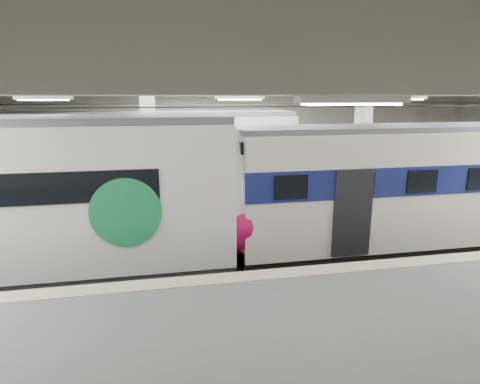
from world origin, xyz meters
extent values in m
cube|color=black|center=(0.00, 0.00, -0.05)|extent=(36.00, 24.00, 0.10)
cube|color=silver|center=(0.00, 0.00, 5.55)|extent=(36.00, 24.00, 0.20)
cube|color=beige|center=(0.00, 10.00, 2.75)|extent=(30.00, 0.10, 5.50)
cube|color=tan|center=(0.00, -3.25, 1.11)|extent=(30.00, 0.50, 0.02)
cube|color=beige|center=(-3.00, 3.00, 2.75)|extent=(0.50, 0.50, 5.50)
cube|color=beige|center=(5.00, 3.00, 2.75)|extent=(0.50, 0.50, 5.50)
cube|color=beige|center=(0.00, 0.00, 5.25)|extent=(30.00, 18.00, 0.50)
cube|color=#59544C|center=(0.00, 0.00, 0.08)|extent=(30.00, 1.52, 0.16)
cube|color=#59544C|center=(0.00, 5.50, 0.08)|extent=(30.00, 1.52, 0.16)
cylinder|color=black|center=(0.00, 0.00, 4.70)|extent=(30.00, 0.03, 0.03)
cylinder|color=black|center=(0.00, 5.50, 4.70)|extent=(30.00, 0.03, 0.03)
cube|color=white|center=(0.00, -2.00, 4.92)|extent=(26.00, 8.40, 0.12)
ellipsoid|color=white|center=(-0.76, 0.00, 2.39)|extent=(2.23, 2.76, 3.71)
ellipsoid|color=#CA104F|center=(-0.64, 0.00, 1.56)|extent=(2.37, 2.82, 2.27)
cylinder|color=#19894C|center=(-3.54, -1.44, 2.20)|extent=(1.75, 0.06, 1.75)
cube|color=black|center=(-7.07, 0.00, 0.35)|extent=(12.62, 1.97, 0.70)
cube|color=silver|center=(5.58, 0.00, 2.23)|extent=(12.16, 2.67, 3.46)
cube|color=navy|center=(5.58, 0.00, 2.65)|extent=(12.20, 2.73, 0.84)
cube|color=#AE130B|center=(-0.54, 0.00, 1.75)|extent=(0.08, 2.27, 1.90)
cube|color=black|center=(-0.54, 0.00, 3.20)|extent=(0.08, 2.13, 1.25)
cube|color=#4C4C51|center=(5.58, 0.00, 4.04)|extent=(12.16, 2.08, 0.16)
cube|color=black|center=(5.58, 0.00, 0.35)|extent=(12.16, 1.87, 0.70)
cube|color=white|center=(-4.05, 5.50, 2.36)|extent=(13.69, 2.77, 3.71)
cube|color=#19894C|center=(-4.05, 5.50, 2.85)|extent=(13.73, 2.83, 0.78)
cube|color=#4C4C51|center=(-4.05, 5.50, 4.31)|extent=(13.69, 2.28, 0.16)
cube|color=black|center=(-4.05, 5.50, 0.30)|extent=(13.69, 2.48, 0.60)
camera|label=1|loc=(-2.63, -11.26, 4.99)|focal=30.00mm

